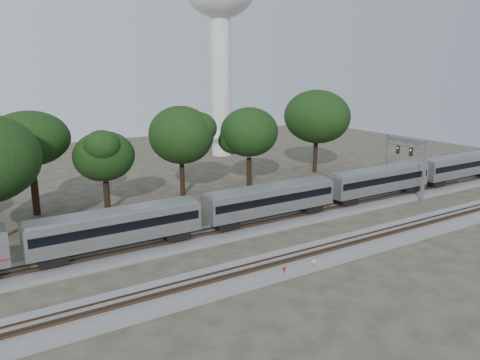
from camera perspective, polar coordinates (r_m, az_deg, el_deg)
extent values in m
plane|color=#383328|center=(44.03, -2.25, -9.75)|extent=(160.00, 160.00, 0.00)
cube|color=slate|center=(48.89, -5.76, -7.13)|extent=(160.00, 5.00, 0.40)
cube|color=brown|center=(48.12, -5.40, -6.89)|extent=(160.00, 0.08, 0.15)
cube|color=brown|center=(49.34, -6.15, -6.38)|extent=(160.00, 0.08, 0.15)
cube|color=slate|center=(40.81, 0.58, -11.39)|extent=(160.00, 5.00, 0.40)
cube|color=brown|center=(40.08, 1.15, -11.17)|extent=(160.00, 0.08, 0.15)
cube|color=brown|center=(41.18, 0.04, -10.46)|extent=(160.00, 0.08, 0.15)
cube|color=silver|center=(45.30, -14.81, -5.50)|extent=(16.26, 2.80, 2.80)
cube|color=black|center=(45.21, -14.83, -5.17)|extent=(15.70, 2.85, 0.84)
cube|color=gray|center=(44.86, -14.92, -3.75)|extent=(15.89, 2.24, 0.33)
cube|color=black|center=(44.73, -21.95, -8.80)|extent=(2.43, 2.06, 0.84)
cube|color=black|center=(47.80, -7.90, -6.47)|extent=(2.43, 2.06, 0.84)
cube|color=silver|center=(52.79, 3.74, -2.35)|extent=(16.26, 2.80, 2.80)
cube|color=black|center=(52.72, 3.75, -2.05)|extent=(15.70, 2.85, 0.84)
cube|color=gray|center=(52.42, 3.76, -0.82)|extent=(15.89, 2.24, 0.33)
cube|color=black|center=(50.28, -1.78, -5.32)|extent=(2.43, 2.06, 0.84)
cube|color=black|center=(56.81, 8.56, -3.23)|extent=(2.43, 2.06, 0.84)
cube|color=silver|center=(64.37, 16.62, 0.02)|extent=(16.26, 2.80, 2.80)
cube|color=black|center=(64.31, 16.63, 0.26)|extent=(15.70, 2.85, 0.84)
cube|color=gray|center=(64.06, 16.70, 1.28)|extent=(15.89, 2.24, 0.33)
cube|color=black|center=(60.64, 12.78, -2.35)|extent=(2.43, 2.06, 0.84)
cube|color=black|center=(69.22, 19.77, -0.85)|extent=(2.43, 2.06, 0.84)
cube|color=silver|center=(78.24, 25.26, 1.61)|extent=(16.26, 2.80, 2.80)
cube|color=black|center=(78.19, 25.28, 1.81)|extent=(15.70, 2.85, 0.84)
cube|color=gray|center=(77.98, 25.37, 2.65)|extent=(15.89, 2.24, 0.33)
cube|color=black|center=(73.81, 22.61, -0.23)|extent=(2.43, 2.06, 0.84)
cylinder|color=#512D19|center=(40.41, 5.39, -11.27)|extent=(0.06, 0.06, 0.97)
cylinder|color=red|center=(40.23, 5.40, -10.71)|extent=(0.35, 0.04, 0.35)
cylinder|color=#512D19|center=(42.08, 8.98, -10.34)|extent=(0.07, 0.07, 0.98)
cylinder|color=silver|center=(41.90, 9.00, -9.79)|extent=(0.34, 0.14, 0.35)
cube|color=#512D19|center=(44.00, 11.13, -9.82)|extent=(0.55, 0.40, 0.30)
cylinder|color=silver|center=(94.31, -2.33, 11.20)|extent=(3.87, 3.87, 27.11)
cone|color=silver|center=(95.50, -2.26, 4.22)|extent=(6.20, 6.20, 3.87)
cube|color=gray|center=(65.89, 21.52, 0.91)|extent=(0.32, 0.32, 8.14)
cube|color=gray|center=(69.73, 17.39, 1.90)|extent=(0.32, 0.32, 8.14)
cube|color=gray|center=(67.12, 19.65, 4.59)|extent=(0.36, 6.69, 0.54)
cube|color=gray|center=(67.24, 19.59, 3.91)|extent=(0.23, 6.69, 0.23)
cube|color=black|center=(66.47, 20.13, 3.21)|extent=(0.23, 0.45, 1.09)
cube|color=black|center=(67.80, 18.70, 3.51)|extent=(0.23, 0.45, 1.09)
cylinder|color=black|center=(61.44, -23.69, -1.64)|extent=(0.70, 0.70, 5.03)
ellipsoid|color=black|center=(60.15, -24.31, 4.65)|extent=(9.49, 9.49, 8.07)
cylinder|color=black|center=(60.01, -15.92, -1.98)|extent=(0.70, 0.70, 3.76)
ellipsoid|color=black|center=(58.90, -16.24, 2.80)|extent=(7.08, 7.08, 6.02)
cylinder|color=black|center=(65.23, -7.05, 0.05)|extent=(0.70, 0.70, 4.59)
ellipsoid|color=black|center=(64.07, -7.21, 5.48)|extent=(8.66, 8.66, 7.36)
cylinder|color=black|center=(69.42, 1.11, 0.92)|extent=(0.70, 0.70, 4.46)
ellipsoid|color=black|center=(68.35, 1.13, 5.87)|extent=(8.40, 8.40, 7.14)
cylinder|color=black|center=(80.36, 9.15, 2.73)|extent=(0.70, 0.70, 5.10)
ellipsoid|color=black|center=(79.37, 9.34, 7.64)|extent=(9.63, 9.63, 8.18)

